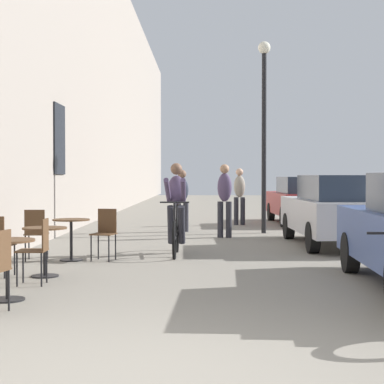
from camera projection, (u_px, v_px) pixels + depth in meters
ground_plane at (161, 381)px, 4.53m from camera, size 88.00×88.00×0.00m
building_facade_left at (75, 56)px, 18.46m from camera, size 0.54×68.00×9.95m
cafe_table_near at (7, 256)px, 7.45m from camera, size 0.64×0.64×0.72m
cafe_table_mid at (45, 241)px, 9.21m from camera, size 0.64×0.64×0.72m
cafe_chair_mid_toward_street at (38, 246)px, 8.53m from camera, size 0.39×0.39×0.89m
cafe_table_far at (71, 231)px, 10.97m from camera, size 0.64×0.64×0.72m
cafe_chair_far_toward_street at (105, 230)px, 11.04m from camera, size 0.45×0.45×0.89m
cafe_chair_far_toward_wall at (36, 231)px, 10.91m from camera, size 0.41×0.41×0.89m
cyclist_on_bicycle at (176, 211)px, 11.83m from camera, size 0.52×1.76×1.74m
pedestrian_near at (225, 196)px, 15.07m from camera, size 0.36×0.26×1.75m
pedestrian_mid at (182, 197)px, 16.65m from camera, size 0.35×0.25×1.63m
pedestrian_far at (239, 193)px, 18.96m from camera, size 0.37×0.28×1.70m
street_lamp at (264, 112)px, 16.18m from camera, size 0.32×0.32×4.90m
parked_car_second at (338, 209)px, 13.26m from camera, size 1.87×4.22×1.48m
parked_car_third at (303, 199)px, 19.41m from camera, size 1.83×4.11×1.44m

